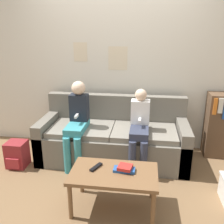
# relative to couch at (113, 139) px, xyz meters

# --- Properties ---
(ground_plane) EXTENTS (10.00, 10.00, 0.00)m
(ground_plane) POSITION_rel_couch_xyz_m (0.00, -0.52, -0.29)
(ground_plane) COLOR brown
(wall_back) EXTENTS (8.00, 0.07, 2.60)m
(wall_back) POSITION_rel_couch_xyz_m (-0.00, 0.50, 1.01)
(wall_back) COLOR silver
(wall_back) RESTS_ON ground_plane
(couch) EXTENTS (2.01, 0.81, 0.85)m
(couch) POSITION_rel_couch_xyz_m (0.00, 0.00, 0.00)
(couch) COLOR #6B665B
(couch) RESTS_ON ground_plane
(coffee_table) EXTENTS (0.86, 0.51, 0.42)m
(coffee_table) POSITION_rel_couch_xyz_m (0.15, -1.05, 0.08)
(coffee_table) COLOR brown
(coffee_table) RESTS_ON ground_plane
(person_left) EXTENTS (0.24, 0.56, 1.11)m
(person_left) POSITION_rel_couch_xyz_m (-0.45, -0.19, 0.34)
(person_left) COLOR teal
(person_left) RESTS_ON ground_plane
(person_right) EXTENTS (0.24, 0.56, 1.04)m
(person_right) POSITION_rel_couch_xyz_m (0.36, -0.21, 0.29)
(person_right) COLOR #33384C
(person_right) RESTS_ON ground_plane
(tv_remote) EXTENTS (0.11, 0.17, 0.02)m
(tv_remote) POSITION_rel_couch_xyz_m (-0.04, -1.00, 0.14)
(tv_remote) COLOR black
(tv_remote) RESTS_ON coffee_table
(book_stack) EXTENTS (0.22, 0.15, 0.06)m
(book_stack) POSITION_rel_couch_xyz_m (0.25, -1.01, 0.16)
(book_stack) COLOR #23519E
(book_stack) RESTS_ON coffee_table
(bookshelf) EXTENTS (0.45, 0.31, 0.92)m
(bookshelf) POSITION_rel_couch_xyz_m (1.52, 0.30, 0.17)
(bookshelf) COLOR brown
(bookshelf) RESTS_ON ground_plane
(backpack) EXTENTS (0.25, 0.27, 0.35)m
(backpack) POSITION_rel_couch_xyz_m (-1.24, -0.41, -0.12)
(backpack) COLOR maroon
(backpack) RESTS_ON ground_plane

